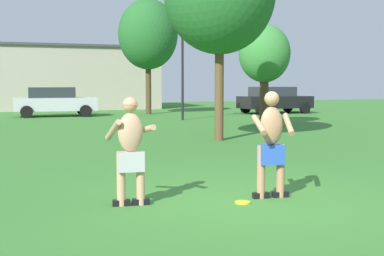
# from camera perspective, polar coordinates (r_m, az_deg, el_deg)

# --- Properties ---
(ground_plane) EXTENTS (80.00, 80.00, 0.00)m
(ground_plane) POSITION_cam_1_polar(r_m,az_deg,el_deg) (8.31, 6.81, -7.84)
(ground_plane) COLOR #38752D
(player_with_cap) EXTENTS (0.65, 0.61, 1.63)m
(player_with_cap) POSITION_cam_1_polar(r_m,az_deg,el_deg) (7.89, -6.66, -1.99)
(player_with_cap) COLOR black
(player_with_cap) RESTS_ON ground_plane
(player_in_blue) EXTENTS (0.72, 0.63, 1.70)m
(player_in_blue) POSITION_cam_1_polar(r_m,az_deg,el_deg) (8.43, 8.57, -1.48)
(player_in_blue) COLOR black
(player_in_blue) RESTS_ON ground_plane
(frisbee) EXTENTS (0.25, 0.25, 0.03)m
(frisbee) POSITION_cam_1_polar(r_m,az_deg,el_deg) (8.14, 5.50, -8.00)
(frisbee) COLOR yellow
(frisbee) RESTS_ON ground_plane
(car_black_near_post) EXTENTS (4.38, 2.20, 1.58)m
(car_black_near_post) POSITION_cam_1_polar(r_m,az_deg,el_deg) (31.77, 8.90, 3.06)
(car_black_near_post) COLOR black
(car_black_near_post) RESTS_ON ground_plane
(car_silver_mid_lot) EXTENTS (4.40, 2.24, 1.58)m
(car_silver_mid_lot) POSITION_cam_1_polar(r_m,az_deg,el_deg) (29.47, -14.64, 2.82)
(car_silver_mid_lot) COLOR silver
(car_silver_mid_lot) RESTS_ON ground_plane
(lamp_post) EXTENTS (0.60, 0.24, 5.02)m
(lamp_post) POSITION_cam_1_polar(r_m,az_deg,el_deg) (25.80, -1.04, 7.83)
(lamp_post) COLOR black
(lamp_post) RESTS_ON ground_plane
(outbuilding_behind_lot) EXTENTS (12.76, 7.14, 4.34)m
(outbuilding_behind_lot) POSITION_cam_1_polar(r_m,az_deg,el_deg) (38.56, -13.62, 5.31)
(outbuilding_behind_lot) COLOR #B2A893
(outbuilding_behind_lot) RESTS_ON ground_plane
(tree_left_field) EXTENTS (3.43, 3.43, 6.62)m
(tree_left_field) POSITION_cam_1_polar(r_m,az_deg,el_deg) (30.86, -4.77, 10.03)
(tree_left_field) COLOR #4C3823
(tree_left_field) RESTS_ON ground_plane
(tree_right_field) EXTENTS (2.21, 2.21, 4.32)m
(tree_right_field) POSITION_cam_1_polar(r_m,az_deg,el_deg) (22.96, 7.84, 7.88)
(tree_right_field) COLOR #4C3823
(tree_right_field) RESTS_ON ground_plane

